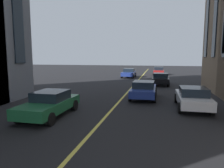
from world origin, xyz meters
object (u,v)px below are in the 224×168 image
car_green_parked_a (50,103)px  car_red_oncoming (159,71)px  car_black_mid (160,79)px  car_white_far (193,97)px  car_blue_parked_b (144,89)px  car_blue_near (129,73)px

car_green_parked_a → car_red_oncoming: size_ratio=1.13×
car_black_mid → car_green_parked_a: 15.65m
car_red_oncoming → car_white_far: bearing=-174.9°
car_black_mid → car_white_far: bearing=-169.9°
car_green_parked_a → car_blue_parked_b: bearing=-37.6°
car_blue_near → car_red_oncoming: bearing=-37.2°
car_green_parked_a → car_red_oncoming: 28.63m
car_black_mid → car_white_far: 11.08m
car_green_parked_a → car_blue_near: same height
car_black_mid → car_blue_near: same height
car_green_parked_a → car_white_far: size_ratio=1.00×
car_red_oncoming → car_black_mid: bearing=-178.9°
car_black_mid → car_blue_parked_b: (-8.36, 1.31, 0.00)m
car_black_mid → car_red_oncoming: 13.60m
car_black_mid → car_red_oncoming: size_ratio=1.13×
car_red_oncoming → car_blue_near: car_red_oncoming is taller
car_blue_near → car_blue_parked_b: bearing=-167.8°
car_blue_near → car_blue_parked_b: (-16.01, -3.46, 0.00)m
car_black_mid → car_red_oncoming: car_red_oncoming is taller
car_red_oncoming → car_blue_parked_b: car_red_oncoming is taller
car_blue_near → car_black_mid: bearing=-148.1°
car_blue_parked_b → car_white_far: bearing=-128.2°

